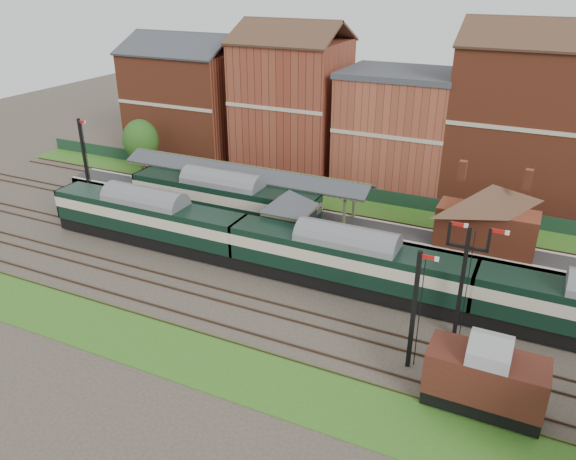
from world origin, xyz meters
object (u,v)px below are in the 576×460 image
at_px(signal_box, 289,221).
at_px(platform_railcar, 224,199).
at_px(semaphore_bracket, 464,275).
at_px(goods_van_a, 485,378).
at_px(dmu_train, 346,260).

distance_m(signal_box, platform_railcar, 9.07).
xyz_separation_m(semaphore_bracket, goods_van_a, (2.55, -6.50, -2.47)).
distance_m(semaphore_bracket, dmu_train, 9.36).
relative_size(semaphore_bracket, dmu_train, 0.15).
xyz_separation_m(platform_railcar, goods_van_a, (26.03, -15.50, -0.40)).
bearing_deg(goods_van_a, semaphore_bracket, 111.45).
relative_size(signal_box, goods_van_a, 0.96).
bearing_deg(platform_railcar, dmu_train, -23.83).
bearing_deg(goods_van_a, signal_box, 145.15).
height_order(semaphore_bracket, platform_railcar, semaphore_bracket).
height_order(signal_box, goods_van_a, signal_box).
relative_size(semaphore_bracket, platform_railcar, 0.43).
distance_m(signal_box, goods_van_a, 21.46).
bearing_deg(goods_van_a, dmu_train, 141.51).
bearing_deg(signal_box, goods_van_a, -34.85).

